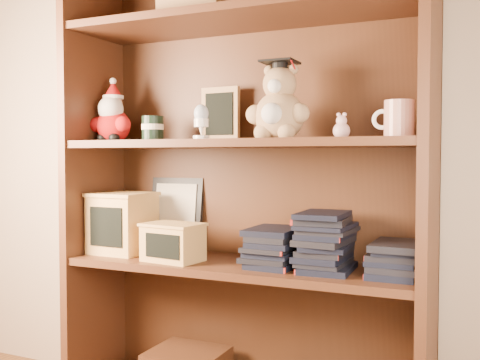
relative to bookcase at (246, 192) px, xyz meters
The scene contains 16 objects.
bookcase is the anchor object (origin of this frame).
shelf_lower 0.25m from the bookcase, 87.06° to the right, with size 1.14×0.33×0.02m.
shelf_upper 0.17m from the bookcase, 87.06° to the right, with size 1.14×0.33×0.02m.
santa_plush 0.56m from the bookcase, behind, with size 0.17×0.12×0.24m.
teachers_tin 0.40m from the bookcase, behind, with size 0.08×0.08×0.09m.
chalkboard_plaque 0.30m from the bookcase, 152.67° to the left, with size 0.15×0.08×0.19m.
egg_cup 0.28m from the bookcase, 128.18° to the right, with size 0.05×0.05×0.11m.
grad_teddy_bear 0.31m from the bookcase, 22.74° to the right, with size 0.21×0.18×0.25m.
pink_figurine 0.39m from the bookcase, ahead, with size 0.05×0.05×0.08m.
teacher_mug 0.55m from the bookcase, ahead, with size 0.12×0.09×0.11m.
certificate_frame 0.35m from the bookcase, 164.73° to the left, with size 0.21×0.05×0.27m.
treats_box 0.48m from the bookcase, behind, with size 0.20×0.20×0.22m.
pencils_box 0.29m from the bookcase, 151.16° to the right, with size 0.21×0.16×0.13m.
book_stack_left 0.22m from the bookcase, 22.80° to the right, with size 0.14×0.20×0.11m.
book_stack_mid 0.32m from the bookcase, ahead, with size 0.14×0.20×0.18m.
book_stack_right 0.54m from the bookcase, ahead, with size 0.14×0.20×0.10m.
Camera 1 is at (0.94, -0.35, 0.90)m, focal length 42.00 mm.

